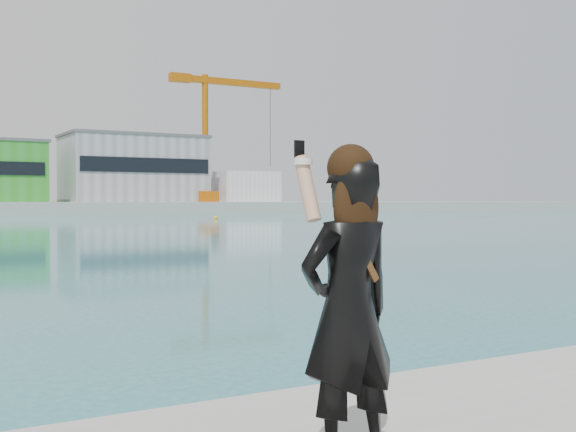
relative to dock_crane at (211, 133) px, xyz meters
name	(u,v)px	position (x,y,z in m)	size (l,w,h in m)	color
warehouse_grey_right	(134,169)	(-13.20, 5.98, -6.80)	(25.50, 15.35, 12.50)	gray
ancillary_shed	(243,187)	(8.80, 4.00, -10.07)	(12.00, 10.00, 6.00)	silver
dock_crane	(211,133)	(0.00, 0.00, 0.00)	(23.00, 4.00, 24.00)	#D6660C
flagpole_right	(43,175)	(-31.11, -1.00, -8.53)	(1.28, 0.16, 8.00)	silver
buoy_near	(216,219)	(-19.17, -44.87, -15.07)	(0.50, 0.50, 0.50)	yellow
woman	(348,302)	(-53.24, -122.67, -13.31)	(0.68, 0.48, 1.89)	black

